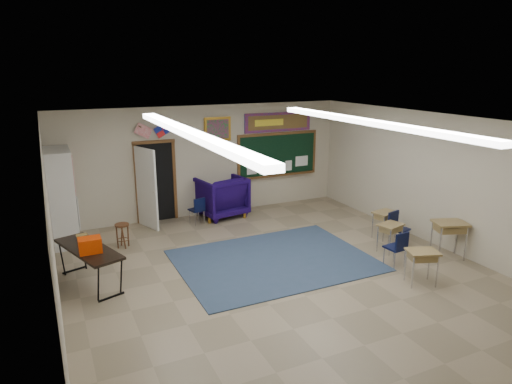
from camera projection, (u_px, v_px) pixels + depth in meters
name	position (u px, v px, depth m)	size (l,w,h in m)	color
floor	(284.00, 278.00, 8.90)	(9.00, 9.00, 0.00)	#85755B
back_wall	(206.00, 161.00, 12.42)	(8.00, 0.04, 3.00)	#B6AE94
front_wall	(501.00, 322.00, 4.57)	(8.00, 0.04, 3.00)	#B6AE94
left_wall	(52.00, 237.00, 6.86)	(0.04, 9.00, 3.00)	#B6AE94
right_wall	(443.00, 182.00, 10.14)	(0.04, 9.00, 3.00)	#B6AE94
ceiling	(287.00, 124.00, 8.10)	(8.00, 9.00, 0.04)	silver
area_rug	(274.00, 260.00, 9.67)	(4.00, 3.00, 0.02)	#2D3C57
fluorescent_strips	(287.00, 127.00, 8.12)	(3.86, 6.00, 0.10)	white
doorway	(153.00, 184.00, 11.80)	(1.10, 0.89, 2.16)	black
chalkboard	(278.00, 156.00, 13.30)	(2.55, 0.14, 1.30)	brown
bulletin_board	(278.00, 122.00, 13.05)	(2.10, 0.05, 0.55)	#B61D0F
framed_art_print	(218.00, 129.00, 12.31)	(0.75, 0.05, 0.65)	#A0711F
wall_clock	(185.00, 131.00, 11.94)	(0.32, 0.05, 0.32)	black
wall_flags	(153.00, 128.00, 11.54)	(1.16, 0.06, 0.70)	red
storage_cabinet	(62.00, 197.00, 10.44)	(0.59, 1.25, 2.20)	beige
wingback_armchair	(221.00, 196.00, 12.48)	(1.19, 1.22, 1.11)	#120539
student_chair_reading	(197.00, 210.00, 11.88)	(0.36, 0.36, 0.73)	black
student_chair_desk_a	(395.00, 248.00, 9.33)	(0.38, 0.38, 0.77)	black
student_chair_desk_b	(399.00, 230.00, 10.35)	(0.40, 0.40, 0.80)	black
student_desk_front_left	(390.00, 236.00, 10.08)	(0.62, 0.52, 0.64)	olive
student_desk_front_right	(384.00, 223.00, 10.90)	(0.61, 0.51, 0.65)	olive
student_desk_back_left	(421.00, 266.00, 8.55)	(0.67, 0.58, 0.67)	olive
student_desk_back_right	(449.00, 238.00, 9.72)	(0.81, 0.71, 0.81)	olive
folding_table	(90.00, 264.00, 8.55)	(1.13, 1.86, 1.00)	black
wooden_stool	(123.00, 235.00, 10.32)	(0.32, 0.32, 0.56)	#512D18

